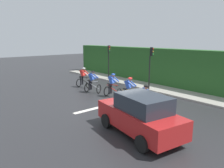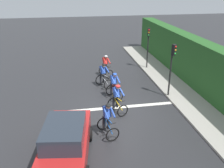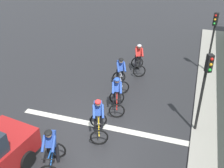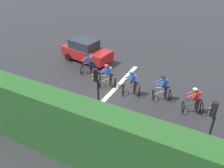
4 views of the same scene
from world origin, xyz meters
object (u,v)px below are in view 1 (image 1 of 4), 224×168
cyclist_trailing (144,101)px  traffic_light_far_junction (109,57)px  cyclist_mid (112,86)px  cyclist_fourth (129,91)px  cyclist_second (92,82)px  cyclist_lead (83,78)px  car_red (140,115)px  traffic_light_near_crossing (151,62)px

cyclist_trailing → traffic_light_far_junction: bearing=61.7°
cyclist_mid → cyclist_fourth: same height
cyclist_second → cyclist_mid: bearing=-78.4°
cyclist_mid → cyclist_fourth: 1.81m
cyclist_lead → cyclist_mid: same height
cyclist_lead → car_red: (-2.98, -9.07, 0.08)m
cyclist_second → cyclist_fourth: (0.21, -3.66, 0.00)m
cyclist_lead → car_red: 9.54m
cyclist_mid → cyclist_trailing: bearing=-105.0°
cyclist_trailing → traffic_light_far_junction: 9.97m
traffic_light_near_crossing → cyclist_lead: bearing=127.8°
cyclist_mid → cyclist_fourth: bearing=-95.6°
cyclist_trailing → cyclist_second: bearing=83.5°
cyclist_trailing → car_red: car_red is taller
cyclist_mid → cyclist_trailing: size_ratio=1.00×
cyclist_lead → cyclist_fourth: bearing=-92.5°
cyclist_fourth → traffic_light_near_crossing: 4.06m
traffic_light_far_junction → car_red: bearing=-123.0°
cyclist_fourth → cyclist_lead: bearing=87.5°
cyclist_lead → car_red: size_ratio=0.39×
car_red → cyclist_fourth: bearing=51.8°
traffic_light_near_crossing → traffic_light_far_junction: size_ratio=1.00×
cyclist_second → cyclist_trailing: same height
car_red → traffic_light_near_crossing: traffic_light_near_crossing is taller
traffic_light_far_junction → cyclist_lead: bearing=-163.6°
cyclist_trailing → cyclist_lead: bearing=81.8°
car_red → traffic_light_near_crossing: size_ratio=1.29×
cyclist_trailing → car_red: bearing=-142.7°
cyclist_second → car_red: car_red is taller
cyclist_trailing → car_red: 2.36m
car_red → cyclist_trailing: bearing=37.3°
cyclist_trailing → traffic_light_near_crossing: bearing=37.2°
cyclist_fourth → car_red: 4.42m
cyclist_lead → traffic_light_near_crossing: (3.32, -4.28, 1.43)m
cyclist_lead → cyclist_trailing: (-1.10, -7.64, 0.00)m
cyclist_lead → cyclist_trailing: bearing=-98.2°
car_red → traffic_light_far_junction: size_ratio=1.29×
cyclist_lead → cyclist_trailing: size_ratio=1.00×
cyclist_mid → car_red: (-2.91, -5.27, 0.08)m
cyclist_fourth → car_red: bearing=-128.2°
cyclist_fourth → cyclist_trailing: 2.21m
cyclist_lead → car_red: bearing=-108.2°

